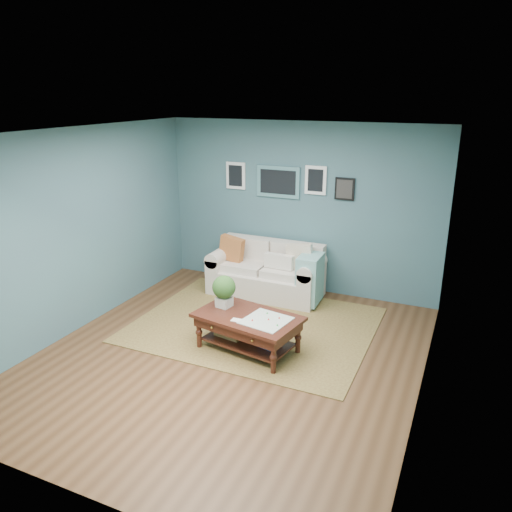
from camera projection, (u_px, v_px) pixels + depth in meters
The scene contains 4 objects.
room_shell at pixel (230, 250), 5.82m from camera, with size 5.00×5.02×2.70m.
area_rug at pixel (254, 324), 7.01m from camera, with size 3.21×2.57×0.01m, color brown.
loveseat at pixel (271, 272), 7.94m from camera, with size 1.82×0.83×0.93m.
coffee_table at pixel (244, 320), 6.25m from camera, with size 1.40×0.96×0.90m.
Camera 1 is at (2.53, -4.88, 3.14)m, focal length 35.00 mm.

